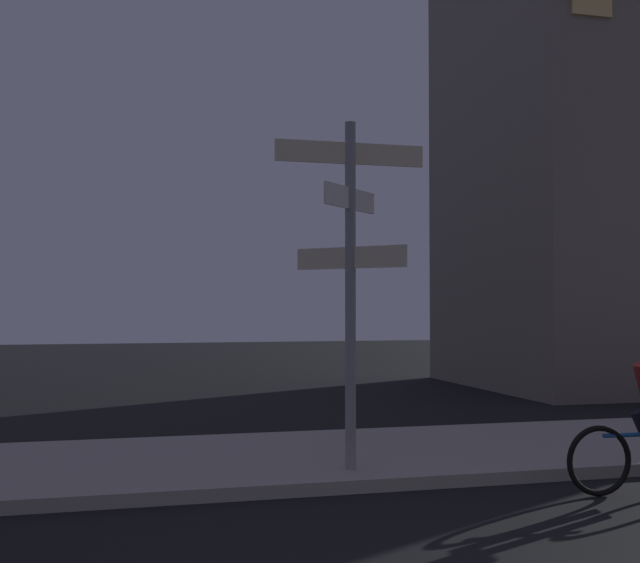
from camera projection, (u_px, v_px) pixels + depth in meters
The scene contains 2 objects.
sidewalk_kerb at pixel (367, 455), 9.95m from camera, with size 40.00×3.32×0.14m, color #9E9991.
signpost at pixel (350, 261), 8.83m from camera, with size 1.71×0.99×3.85m.
Camera 1 is at (-3.08, -3.11, 1.93)m, focal length 44.73 mm.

